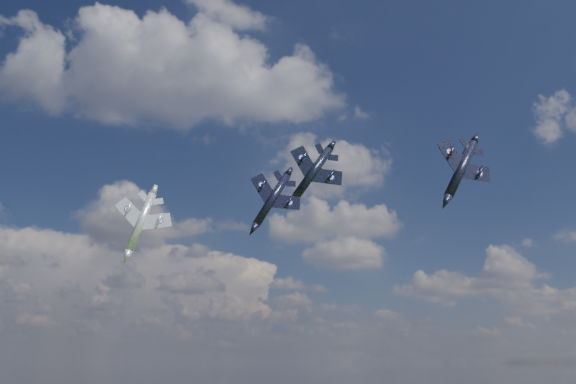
{
  "coord_description": "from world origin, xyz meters",
  "views": [
    {
      "loc": [
        4.83,
        -66.53,
        57.73
      ],
      "look_at": [
        10.18,
        14.84,
        82.63
      ],
      "focal_mm": 35.0,
      "sensor_mm": 36.0,
      "label": 1
    }
  ],
  "objects_px": {
    "jet_lead_navy": "(272,200)",
    "jet_high_navy": "(312,174)",
    "jet_right_navy": "(461,169)",
    "jet_left_silver": "(141,222)"
  },
  "relations": [
    {
      "from": "jet_right_navy",
      "to": "jet_high_navy",
      "type": "relative_size",
      "value": 0.85
    },
    {
      "from": "jet_lead_navy",
      "to": "jet_high_navy",
      "type": "relative_size",
      "value": 0.86
    },
    {
      "from": "jet_right_navy",
      "to": "jet_high_navy",
      "type": "height_order",
      "value": "jet_high_navy"
    },
    {
      "from": "jet_lead_navy",
      "to": "jet_high_navy",
      "type": "distance_m",
      "value": 11.16
    },
    {
      "from": "jet_left_silver",
      "to": "jet_high_navy",
      "type": "bearing_deg",
      "value": -16.19
    },
    {
      "from": "jet_lead_navy",
      "to": "jet_right_navy",
      "type": "bearing_deg",
      "value": -38.69
    },
    {
      "from": "jet_high_navy",
      "to": "jet_left_silver",
      "type": "bearing_deg",
      "value": 172.38
    },
    {
      "from": "jet_lead_navy",
      "to": "jet_left_silver",
      "type": "xyz_separation_m",
      "value": [
        -20.97,
        8.63,
        -1.65
      ]
    },
    {
      "from": "jet_left_silver",
      "to": "jet_lead_navy",
      "type": "bearing_deg",
      "value": -33.26
    },
    {
      "from": "jet_lead_navy",
      "to": "jet_left_silver",
      "type": "distance_m",
      "value": 22.73
    }
  ]
}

